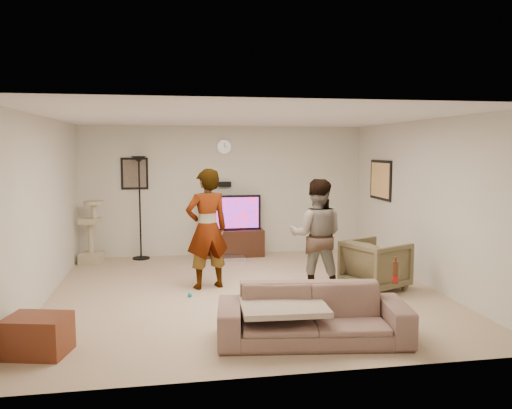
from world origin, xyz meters
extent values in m
cube|color=tan|center=(0.00, 0.00, -0.01)|extent=(5.50, 5.50, 0.02)
cube|color=white|center=(0.00, 0.00, 2.51)|extent=(5.50, 5.50, 0.02)
cube|color=beige|center=(0.00, 2.75, 1.25)|extent=(5.50, 0.04, 2.50)
cube|color=beige|center=(0.00, -2.75, 1.25)|extent=(5.50, 0.04, 2.50)
cube|color=beige|center=(-2.75, 0.00, 1.25)|extent=(0.04, 5.50, 2.50)
cube|color=beige|center=(2.75, 0.00, 1.25)|extent=(0.04, 5.50, 2.50)
cylinder|color=white|center=(0.00, 2.72, 2.10)|extent=(0.26, 0.04, 0.26)
cube|color=black|center=(0.00, 2.69, 1.38)|extent=(0.25, 0.10, 0.10)
cube|color=brown|center=(-1.70, 2.73, 1.60)|extent=(0.42, 0.03, 0.52)
cube|color=#FFB66D|center=(2.73, 1.60, 1.50)|extent=(0.03, 0.78, 0.62)
cube|color=black|center=(0.11, 2.50, 0.26)|extent=(1.23, 0.45, 0.51)
cube|color=silver|center=(0.10, 2.11, 0.04)|extent=(0.40, 0.30, 0.07)
cube|color=black|center=(0.11, 2.50, 0.85)|extent=(1.13, 0.08, 0.67)
cube|color=#3C1DDA|center=(0.11, 2.46, 0.85)|extent=(1.04, 0.01, 0.59)
cylinder|color=black|center=(-1.61, 2.54, 0.96)|extent=(0.32, 0.32, 1.93)
cube|color=tan|center=(-2.47, 2.31, 0.57)|extent=(0.44, 0.44, 1.14)
imported|color=#B0B2BF|center=(-0.53, 0.32, 0.89)|extent=(0.74, 0.59, 1.78)
imported|color=navy|center=(1.02, -0.13, 0.82)|extent=(0.94, 0.83, 1.64)
imported|color=#74574F|center=(0.43, -1.99, 0.30)|extent=(2.11, 1.05, 0.59)
cube|color=tan|center=(0.10, -1.99, 0.40)|extent=(0.93, 0.74, 0.06)
cylinder|color=#502812|center=(1.36, -1.99, 0.72)|extent=(0.06, 0.06, 0.25)
imported|color=brown|center=(1.91, -0.17, 0.36)|extent=(1.05, 1.04, 0.73)
cube|color=#5A2715|center=(-2.40, -1.87, 0.20)|extent=(0.68, 0.57, 0.40)
sphere|color=teal|center=(-0.81, -0.12, 0.03)|extent=(0.06, 0.06, 0.06)
camera|label=1|loc=(-1.08, -7.09, 2.06)|focal=35.62mm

